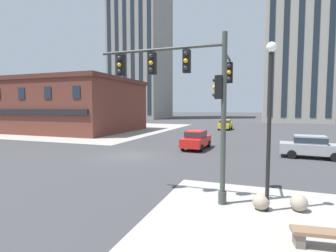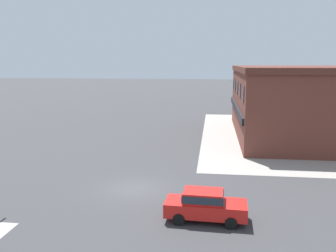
# 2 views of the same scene
# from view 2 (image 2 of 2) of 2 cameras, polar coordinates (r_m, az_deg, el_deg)

# --- Properties ---
(ground_plane) EXTENTS (320.00, 320.00, 0.00)m
(ground_plane) POSITION_cam_2_polar(r_m,az_deg,el_deg) (24.87, -5.32, -9.93)
(ground_plane) COLOR #38383A
(car_main_southbound_near) EXTENTS (2.03, 4.47, 1.68)m
(car_main_southbound_near) POSITION_cam_2_polar(r_m,az_deg,el_deg) (19.96, 5.90, -12.30)
(car_main_southbound_near) COLOR red
(car_main_southbound_near) RESTS_ON ground
(storefront_block_near_corner) EXTENTS (22.45, 15.75, 8.04)m
(storefront_block_near_corner) POSITION_cam_2_polar(r_m,az_deg,el_deg) (44.27, 20.96, 3.66)
(storefront_block_near_corner) COLOR brown
(storefront_block_near_corner) RESTS_ON ground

